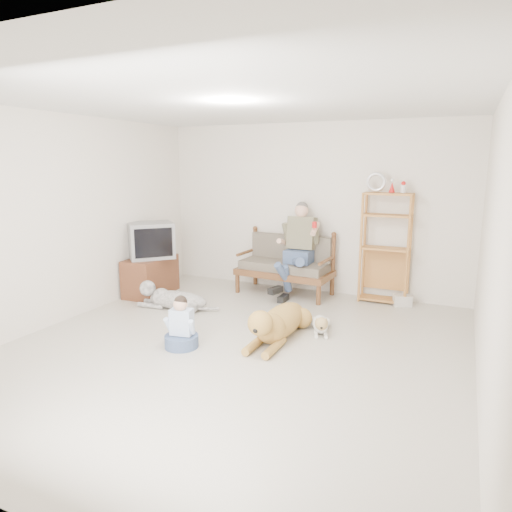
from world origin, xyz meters
The scene contains 16 objects.
floor centered at (0.00, 0.00, 0.00)m, with size 5.50×5.50×0.00m, color beige.
ceiling centered at (0.00, 0.00, 2.70)m, with size 5.50×5.50×0.00m, color silver.
wall_back centered at (0.00, 2.75, 1.35)m, with size 5.00×5.00×0.00m, color beige.
wall_left centered at (-2.50, 0.00, 1.35)m, with size 5.50×5.50×0.00m, color beige.
wall_right centered at (2.50, 0.00, 1.35)m, with size 5.50×5.50×0.00m, color beige.
loveseat centered at (-0.28, 2.41, 0.49)m, with size 1.54×0.80×0.95m.
man centered at (-0.07, 2.22, 0.68)m, with size 0.56×0.80×1.30m.
etagere centered at (1.23, 2.55, 0.85)m, with size 0.73×0.32×1.94m.
book_stack centered at (1.53, 2.48, 0.08)m, with size 0.25×0.18×0.16m, color silver.
tv_stand centered at (-2.23, 1.43, 0.30)m, with size 0.53×0.92×0.60m.
crt_tv centered at (-2.20, 1.44, 0.88)m, with size 0.85×0.86×0.56m.
wall_outlet centered at (-1.25, 2.73, 0.30)m, with size 0.12×0.02×0.08m, color silver.
golden_retriever centered at (0.34, 0.50, 0.20)m, with size 0.41×1.65×0.50m.
shaggy_dog centered at (-1.50, 0.94, 0.16)m, with size 1.30×0.40×0.38m.
terrier centered at (0.75, 0.92, 0.11)m, with size 0.33×0.65×0.25m.
child centered at (-0.57, -0.18, 0.22)m, with size 0.39×0.39×0.61m.
Camera 1 is at (2.26, -4.30, 2.07)m, focal length 32.00 mm.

